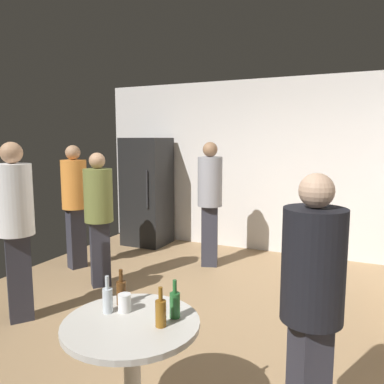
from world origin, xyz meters
name	(u,v)px	position (x,y,z in m)	size (l,w,h in m)	color
ground_plane	(184,320)	(0.00, 0.00, -0.05)	(5.20, 5.20, 0.10)	#9E7C56
wall_back	(256,166)	(0.00, 2.63, 1.35)	(5.32, 0.06, 2.70)	silver
refrigerator	(147,191)	(-1.77, 2.20, 0.90)	(0.70, 0.68, 1.80)	black
foreground_table	(132,338)	(0.42, -1.56, 0.63)	(0.80, 0.80, 0.73)	beige
beer_bottle_amber	(161,312)	(0.61, -1.54, 0.82)	(0.06, 0.06, 0.23)	#8C5919
beer_bottle_brown	(121,292)	(0.23, -1.39, 0.82)	(0.06, 0.06, 0.23)	#593314
beer_bottle_green	(175,304)	(0.63, -1.41, 0.82)	(0.06, 0.06, 0.23)	#26662D
beer_bottle_clear	(108,299)	(0.23, -1.52, 0.82)	(0.06, 0.06, 0.23)	silver
plastic_cup_white	(125,303)	(0.31, -1.47, 0.79)	(0.08, 0.08, 0.11)	white
person_in_gray_shirt	(210,194)	(-0.36, 1.55, 1.02)	(0.43, 0.43, 1.74)	#2D2D38
person_in_black_shirt	(312,295)	(1.37, -1.22, 0.94)	(0.47, 0.47, 1.60)	#2D2D38
person_in_white_shirt	(16,218)	(-1.43, -0.75, 1.03)	(0.48, 0.48, 1.76)	#2D2D38
person_in_olive_shirt	(99,209)	(-1.28, 0.30, 0.95)	(0.48, 0.48, 1.62)	#2D2D38
person_in_orange_shirt	(75,197)	(-2.01, 0.71, 1.00)	(0.45, 0.45, 1.70)	#2D2D38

